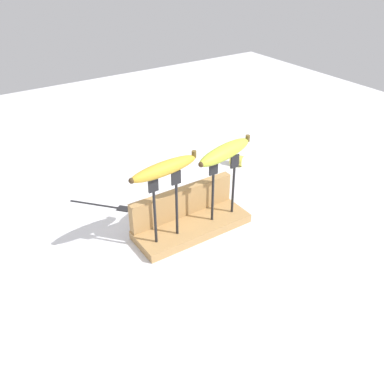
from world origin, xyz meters
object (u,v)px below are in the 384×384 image
Objects in this scene: banana_raised_right at (225,152)px; fork_fallen_near at (107,206)px; fork_stand_left at (166,201)px; banana_chunk_near at (237,160)px; fork_stand_right at (224,183)px; banana_raised_left at (164,168)px.

fork_fallen_near is (-0.24, 0.26, -0.22)m from banana_raised_right.
banana_chunk_near is (0.44, 0.25, -0.12)m from fork_stand_left.
banana_chunk_near is (0.26, 0.25, -0.11)m from fork_stand_right.
banana_raised_left is at bearing 180.00° from banana_raised_right.
fork_stand_right is 0.89× the size of banana_raised_right.
banana_raised_left reaches higher than fork_stand_right.
fork_fallen_near is 2.73× the size of banana_chunk_near.
fork_stand_left is 1.05× the size of fork_stand_right.
banana_raised_left is 1.25× the size of fork_fallen_near.
fork_stand_right is at bearing 0.00° from banana_raised_left.
fork_stand_left reaches higher than fork_stand_right.
banana_raised_left is at bearing -77.43° from fork_fallen_near.
fork_stand_right is (0.18, 0.00, -0.00)m from fork_stand_left.
fork_fallen_near is at bearing 102.57° from banana_raised_left.
banana_raised_right is 0.41m from banana_chunk_near.
banana_chunk_near is (0.44, 0.25, -0.21)m from banana_raised_left.
banana_chunk_near reaches higher than fork_fallen_near.
banana_raised_left is 0.18m from banana_raised_right.
banana_raised_left reaches higher than banana_chunk_near.
banana_raised_right is 3.55× the size of banana_chunk_near.
banana_raised_left is at bearing -174.46° from fork_stand_left.
fork_stand_left is at bearing 180.00° from banana_raised_right.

